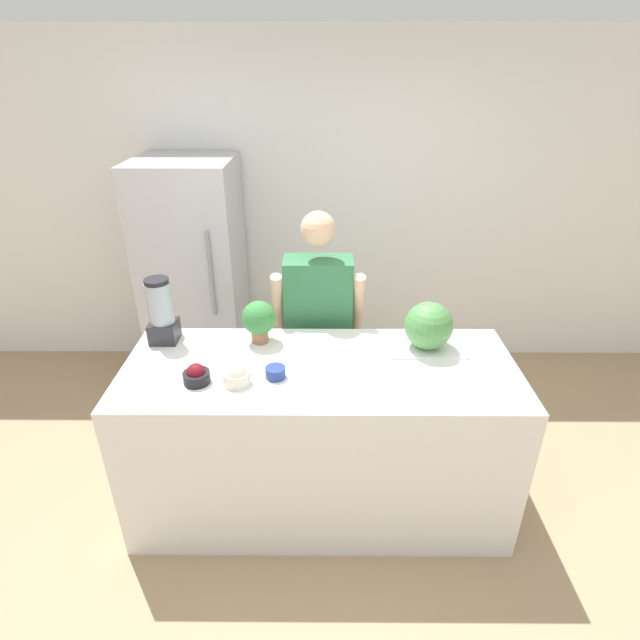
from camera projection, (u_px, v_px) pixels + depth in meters
ground_plane at (320, 556)px, 2.68m from camera, size 14.00×14.00×0.00m
wall_back at (321, 211)px, 3.98m from camera, size 8.00×0.06×2.60m
counter_island at (320, 437)px, 2.82m from camera, size 2.07×0.82×0.95m
refrigerator at (195, 278)px, 3.82m from camera, size 0.70×0.73×1.77m
person at (318, 332)px, 3.20m from camera, size 0.56×0.26×1.60m
cutting_board at (425, 348)px, 2.75m from camera, size 0.43×0.23×0.01m
watermelon at (429, 326)px, 2.69m from camera, size 0.26×0.26×0.26m
bowl_cherries at (196, 375)px, 2.45m from camera, size 0.13×0.13×0.10m
bowl_cream at (237, 375)px, 2.44m from camera, size 0.13×0.13×0.12m
bowl_small_blue at (275, 372)px, 2.50m from camera, size 0.10×0.10×0.06m
blender at (161, 312)px, 2.76m from camera, size 0.15×0.15×0.38m
potted_plant at (259, 319)px, 2.77m from camera, size 0.19×0.19×0.25m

